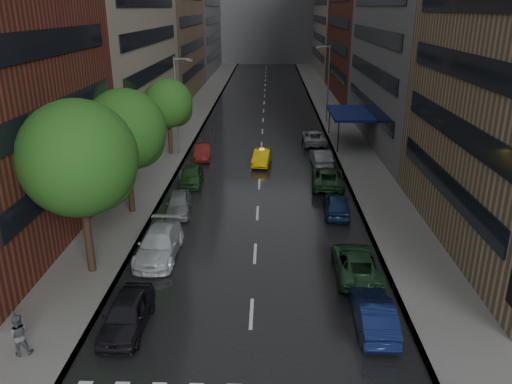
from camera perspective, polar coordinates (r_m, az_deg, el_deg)
ground at (r=20.54m, az=-0.94°, el=-20.01°), size 220.00×220.00×0.00m
road at (r=66.96m, az=0.85°, el=8.94°), size 14.00×140.00×0.01m
sidewalk_left at (r=67.65m, az=-6.89°, el=8.97°), size 4.00×140.00×0.15m
sidewalk_right at (r=67.46m, az=8.61°, el=8.86°), size 4.00×140.00×0.15m
tree_near at (r=25.95m, az=-19.66°, el=3.62°), size 5.82×5.82×9.28m
tree_mid at (r=33.64m, az=-14.75°, el=6.86°), size 5.34×5.34×8.51m
tree_far at (r=47.42m, az=-10.02°, el=9.93°), size 4.54×4.54×7.24m
taxi at (r=44.81m, az=0.67°, el=4.02°), size 1.84×4.23×1.35m
parked_cars_left at (r=32.98m, az=-9.33°, el=-2.31°), size 2.16×30.56×1.54m
parked_cars_right at (r=37.59m, az=8.55°, el=0.59°), size 2.82×36.29×1.47m
ped_black_umbrella at (r=22.56m, az=-25.64°, el=-13.84°), size 1.04×0.98×2.09m
street_lamp_left at (r=47.16m, az=-8.98°, el=9.86°), size 1.74×0.22×9.00m
street_lamp_right at (r=61.61m, az=8.19°, el=12.34°), size 1.74×0.22×9.00m
awning at (r=52.29m, az=10.68°, el=8.83°), size 4.00×8.00×3.12m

